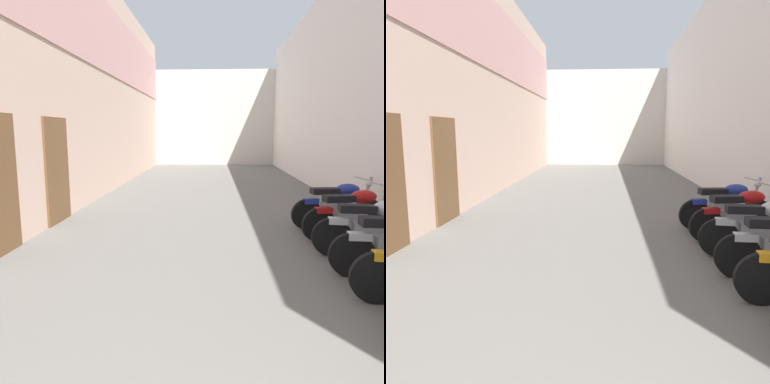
{
  "view_description": "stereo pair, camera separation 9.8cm",
  "coord_description": "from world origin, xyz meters",
  "views": [
    {
      "loc": [
        -0.06,
        0.21,
        1.92
      ],
      "look_at": [
        -0.38,
        5.89,
        0.98
      ],
      "focal_mm": 34.77,
      "sensor_mm": 36.0,
      "label": 1
    },
    {
      "loc": [
        0.04,
        0.21,
        1.92
      ],
      "look_at": [
        -0.38,
        5.89,
        0.98
      ],
      "focal_mm": 34.77,
      "sensor_mm": 36.0,
      "label": 2
    }
  ],
  "objects": [
    {
      "name": "motorcycle_seventh",
      "position": [
        2.41,
        6.75,
        0.5
      ],
      "size": [
        1.83,
        0.58,
        1.04
      ],
      "color": "black",
      "rests_on": "ground"
    },
    {
      "name": "building_far_end",
      "position": [
        0.0,
        22.73,
        2.66
      ],
      "size": [
        9.71,
        2.0,
        5.32
      ],
      "primitive_type": "cube",
      "color": "beige",
      "rests_on": "ground"
    },
    {
      "name": "motorcycle_eighth",
      "position": [
        2.41,
        7.55,
        0.5
      ],
      "size": [
        1.84,
        0.58,
        1.04
      ],
      "color": "black",
      "rests_on": "ground"
    },
    {
      "name": "building_left",
      "position": [
        -3.54,
        10.8,
        3.32
      ],
      "size": [
        0.45,
        21.73,
        6.58
      ],
      "color": "beige",
      "rests_on": "ground"
    },
    {
      "name": "ground_plane",
      "position": [
        0.0,
        8.86,
        0.0
      ],
      "size": [
        37.73,
        37.73,
        0.0
      ],
      "primitive_type": "plane",
      "color": "#66635E"
    },
    {
      "name": "motorcycle_sixth",
      "position": [
        2.41,
        5.81,
        0.5
      ],
      "size": [
        1.85,
        0.58,
        1.04
      ],
      "color": "black",
      "rests_on": "ground"
    },
    {
      "name": "building_right",
      "position": [
        3.55,
        10.86,
        3.13
      ],
      "size": [
        0.45,
        21.73,
        6.27
      ],
      "color": "silver",
      "rests_on": "ground"
    }
  ]
}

